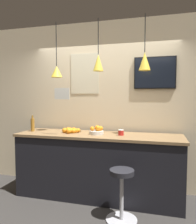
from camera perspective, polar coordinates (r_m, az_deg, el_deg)
The scene contains 14 objects.
ground_plane at distance 3.26m, azimuth -2.96°, elevation -25.36°, with size 14.00×14.00×0.00m, color #33302D.
back_wall at distance 3.86m, azimuth 1.77°, elevation 1.78°, with size 8.00×0.06×2.90m.
service_counter at distance 3.58m, azimuth -0.00°, elevation -13.76°, with size 2.60×0.70×1.01m.
bar_stool at distance 2.98m, azimuth 6.22°, elevation -19.45°, with size 0.41×0.41×0.67m.
fruit_bowl at distance 3.45m, azimuth -0.32°, elevation -4.91°, with size 0.23×0.23×0.14m.
orange_pile at distance 3.60m, azimuth -7.04°, elevation -4.80°, with size 0.28×0.23×0.09m.
juice_bottle at distance 3.89m, azimuth -16.72°, elevation -3.15°, with size 0.06×0.06×0.27m.
spread_jar at distance 3.37m, azimuth 6.02°, elevation -5.35°, with size 0.09×0.09×0.09m.
pendant_lamp_left at distance 3.69m, azimuth -10.76°, elevation 10.41°, with size 0.19×0.19×0.88m.
pendant_lamp_middle at distance 3.46m, azimuth 0.06°, elevation 12.80°, with size 0.16×0.16×0.80m.
pendant_lamp_right at distance 3.35m, azimuth 12.09°, elevation 12.88°, with size 0.17×0.17×0.81m.
mounted_tv at distance 3.72m, azimuth 14.61°, elevation 9.89°, with size 0.66×0.04×0.52m.
hanging_menu_board at distance 3.32m, azimuth -9.40°, elevation 4.77°, with size 0.24×0.01×0.17m.
wall_poster at distance 3.94m, azimuth -3.47°, elevation 9.98°, with size 0.52×0.01×0.71m.
Camera 1 is at (0.88, -2.71, 1.60)m, focal length 35.00 mm.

